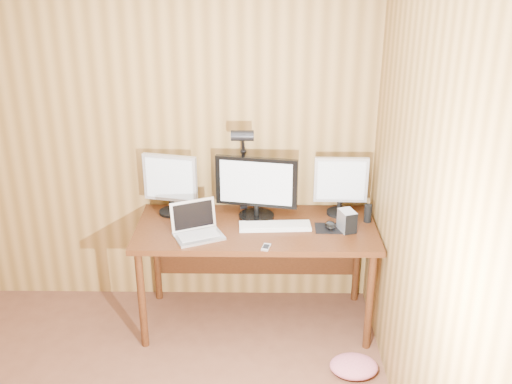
{
  "coord_description": "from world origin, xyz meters",
  "views": [
    {
      "loc": [
        0.98,
        -1.96,
        2.51
      ],
      "look_at": [
        0.93,
        1.58,
        1.02
      ],
      "focal_mm": 42.0,
      "sensor_mm": 36.0,
      "label": 1
    }
  ],
  "objects_px": {
    "laptop": "(196,227)",
    "speaker": "(368,213)",
    "monitor_center": "(256,187)",
    "monitor_right": "(341,184)",
    "hard_drive": "(347,221)",
    "phone": "(266,247)",
    "desk": "(256,238)",
    "monitor_left": "(170,183)",
    "desk_lamp": "(243,157)",
    "mouse": "(330,225)",
    "keyboard": "(275,226)"
  },
  "relations": [
    {
      "from": "laptop",
      "to": "speaker",
      "type": "height_order",
      "value": "laptop"
    },
    {
      "from": "monitor_center",
      "to": "monitor_right",
      "type": "relative_size",
      "value": 1.34
    },
    {
      "from": "monitor_center",
      "to": "hard_drive",
      "type": "bearing_deg",
      "value": -7.81
    },
    {
      "from": "monitor_center",
      "to": "phone",
      "type": "distance_m",
      "value": 0.5
    },
    {
      "from": "monitor_center",
      "to": "laptop",
      "type": "xyz_separation_m",
      "value": [
        -0.38,
        -0.27,
        -0.17
      ]
    },
    {
      "from": "desk",
      "to": "monitor_left",
      "type": "relative_size",
      "value": 3.73
    },
    {
      "from": "laptop",
      "to": "desk_lamp",
      "type": "xyz_separation_m",
      "value": [
        0.29,
        0.35,
        0.35
      ]
    },
    {
      "from": "mouse",
      "to": "phone",
      "type": "bearing_deg",
      "value": -156.25
    },
    {
      "from": "monitor_left",
      "to": "speaker",
      "type": "height_order",
      "value": "monitor_left"
    },
    {
      "from": "speaker",
      "to": "monitor_center",
      "type": "bearing_deg",
      "value": 175.75
    },
    {
      "from": "speaker",
      "to": "monitor_right",
      "type": "bearing_deg",
      "value": 145.23
    },
    {
      "from": "monitor_left",
      "to": "laptop",
      "type": "height_order",
      "value": "monitor_left"
    },
    {
      "from": "monitor_center",
      "to": "keyboard",
      "type": "distance_m",
      "value": 0.29
    },
    {
      "from": "desk_lamp",
      "to": "mouse",
      "type": "bearing_deg",
      "value": -37.86
    },
    {
      "from": "monitor_left",
      "to": "monitor_right",
      "type": "bearing_deg",
      "value": 13.08
    },
    {
      "from": "monitor_left",
      "to": "laptop",
      "type": "xyz_separation_m",
      "value": [
        0.21,
        -0.33,
        -0.18
      ]
    },
    {
      "from": "hard_drive",
      "to": "speaker",
      "type": "xyz_separation_m",
      "value": [
        0.16,
        0.14,
        -0.01
      ]
    },
    {
      "from": "desk",
      "to": "monitor_left",
      "type": "xyz_separation_m",
      "value": [
        -0.59,
        0.13,
        0.35
      ]
    },
    {
      "from": "desk",
      "to": "monitor_left",
      "type": "bearing_deg",
      "value": 167.6
    },
    {
      "from": "monitor_left",
      "to": "phone",
      "type": "relative_size",
      "value": 4.4
    },
    {
      "from": "monitor_center",
      "to": "keyboard",
      "type": "bearing_deg",
      "value": -40.61
    },
    {
      "from": "desk",
      "to": "keyboard",
      "type": "distance_m",
      "value": 0.2
    },
    {
      "from": "monitor_left",
      "to": "desk_lamp",
      "type": "relative_size",
      "value": 0.65
    },
    {
      "from": "monitor_center",
      "to": "phone",
      "type": "bearing_deg",
      "value": -71.34
    },
    {
      "from": "monitor_left",
      "to": "mouse",
      "type": "relative_size",
      "value": 3.74
    },
    {
      "from": "monitor_left",
      "to": "mouse",
      "type": "distance_m",
      "value": 1.13
    },
    {
      "from": "laptop",
      "to": "hard_drive",
      "type": "relative_size",
      "value": 2.44
    },
    {
      "from": "monitor_left",
      "to": "monitor_right",
      "type": "distance_m",
      "value": 1.17
    },
    {
      "from": "mouse",
      "to": "monitor_left",
      "type": "bearing_deg",
      "value": 158.67
    },
    {
      "from": "monitor_center",
      "to": "desk_lamp",
      "type": "height_order",
      "value": "desk_lamp"
    },
    {
      "from": "keyboard",
      "to": "desk_lamp",
      "type": "distance_m",
      "value": 0.51
    },
    {
      "from": "keyboard",
      "to": "mouse",
      "type": "xyz_separation_m",
      "value": [
        0.37,
        -0.01,
        0.01
      ]
    },
    {
      "from": "monitor_center",
      "to": "desk",
      "type": "bearing_deg",
      "value": -79.98
    },
    {
      "from": "desk",
      "to": "monitor_center",
      "type": "bearing_deg",
      "value": 89.76
    },
    {
      "from": "hard_drive",
      "to": "desk_lamp",
      "type": "relative_size",
      "value": 0.23
    },
    {
      "from": "monitor_right",
      "to": "laptop",
      "type": "bearing_deg",
      "value": -160.02
    },
    {
      "from": "monitor_left",
      "to": "desk",
      "type": "bearing_deg",
      "value": 0.46
    },
    {
      "from": "desk",
      "to": "monitor_right",
      "type": "relative_size",
      "value": 3.86
    },
    {
      "from": "phone",
      "to": "laptop",
      "type": "bearing_deg",
      "value": 172.5
    },
    {
      "from": "monitor_center",
      "to": "phone",
      "type": "relative_size",
      "value": 5.71
    },
    {
      "from": "desk",
      "to": "desk_lamp",
      "type": "relative_size",
      "value": 2.43
    },
    {
      "from": "laptop",
      "to": "phone",
      "type": "distance_m",
      "value": 0.49
    },
    {
      "from": "hard_drive",
      "to": "desk",
      "type": "bearing_deg",
      "value": 149.01
    },
    {
      "from": "desk",
      "to": "mouse",
      "type": "height_order",
      "value": "mouse"
    },
    {
      "from": "phone",
      "to": "desk",
      "type": "bearing_deg",
      "value": 113.96
    },
    {
      "from": "monitor_right",
      "to": "desk_lamp",
      "type": "bearing_deg",
      "value": 179.19
    },
    {
      "from": "desk",
      "to": "monitor_right",
      "type": "xyz_separation_m",
      "value": [
        0.58,
        0.13,
        0.34
      ]
    },
    {
      "from": "desk",
      "to": "monitor_center",
      "type": "distance_m",
      "value": 0.35
    },
    {
      "from": "keyboard",
      "to": "desk_lamp",
      "type": "height_order",
      "value": "desk_lamp"
    },
    {
      "from": "monitor_center",
      "to": "mouse",
      "type": "relative_size",
      "value": 4.85
    }
  ]
}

